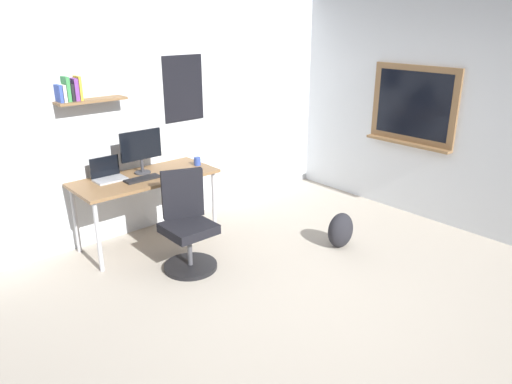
{
  "coord_description": "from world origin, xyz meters",
  "views": [
    {
      "loc": [
        -2.74,
        -2.31,
        2.33
      ],
      "look_at": [
        -0.09,
        0.71,
        0.85
      ],
      "focal_mm": 33.77,
      "sensor_mm": 36.0,
      "label": 1
    }
  ],
  "objects_px": {
    "desk": "(146,183)",
    "backpack": "(341,230)",
    "computer_mouse": "(166,173)",
    "keyboard": "(143,179)",
    "coffee_mug": "(197,161)",
    "office_chair": "(187,228)",
    "monitor_primary": "(141,149)",
    "laptop": "(108,174)"
  },
  "relations": [
    {
      "from": "office_chair",
      "to": "coffee_mug",
      "type": "relative_size",
      "value": 10.33
    },
    {
      "from": "monitor_primary",
      "to": "computer_mouse",
      "type": "height_order",
      "value": "monitor_primary"
    },
    {
      "from": "laptop",
      "to": "keyboard",
      "type": "distance_m",
      "value": 0.35
    },
    {
      "from": "office_chair",
      "to": "computer_mouse",
      "type": "bearing_deg",
      "value": 73.94
    },
    {
      "from": "computer_mouse",
      "to": "backpack",
      "type": "xyz_separation_m",
      "value": [
        1.25,
        -1.37,
        -0.58
      ]
    },
    {
      "from": "monitor_primary",
      "to": "computer_mouse",
      "type": "bearing_deg",
      "value": -48.38
    },
    {
      "from": "laptop",
      "to": "coffee_mug",
      "type": "relative_size",
      "value": 3.37
    },
    {
      "from": "monitor_primary",
      "to": "computer_mouse",
      "type": "distance_m",
      "value": 0.36
    },
    {
      "from": "desk",
      "to": "coffee_mug",
      "type": "relative_size",
      "value": 16.08
    },
    {
      "from": "desk",
      "to": "laptop",
      "type": "distance_m",
      "value": 0.39
    },
    {
      "from": "keyboard",
      "to": "backpack",
      "type": "relative_size",
      "value": 0.96
    },
    {
      "from": "monitor_primary",
      "to": "backpack",
      "type": "height_order",
      "value": "monitor_primary"
    },
    {
      "from": "office_chair",
      "to": "coffee_mug",
      "type": "height_order",
      "value": "office_chair"
    },
    {
      "from": "office_chair",
      "to": "backpack",
      "type": "relative_size",
      "value": 2.47
    },
    {
      "from": "office_chair",
      "to": "laptop",
      "type": "bearing_deg",
      "value": 111.7
    },
    {
      "from": "monitor_primary",
      "to": "keyboard",
      "type": "relative_size",
      "value": 1.25
    },
    {
      "from": "laptop",
      "to": "keyboard",
      "type": "relative_size",
      "value": 0.84
    },
    {
      "from": "laptop",
      "to": "monitor_primary",
      "type": "relative_size",
      "value": 0.67
    },
    {
      "from": "desk",
      "to": "backpack",
      "type": "xyz_separation_m",
      "value": [
        1.46,
        -1.46,
        -0.49
      ]
    },
    {
      "from": "computer_mouse",
      "to": "coffee_mug",
      "type": "relative_size",
      "value": 1.13
    },
    {
      "from": "office_chair",
      "to": "monitor_primary",
      "type": "distance_m",
      "value": 1.04
    },
    {
      "from": "desk",
      "to": "keyboard",
      "type": "height_order",
      "value": "keyboard"
    },
    {
      "from": "laptop",
      "to": "computer_mouse",
      "type": "height_order",
      "value": "laptop"
    },
    {
      "from": "office_chair",
      "to": "keyboard",
      "type": "bearing_deg",
      "value": 98.23
    },
    {
      "from": "computer_mouse",
      "to": "backpack",
      "type": "distance_m",
      "value": 1.95
    },
    {
      "from": "desk",
      "to": "monitor_primary",
      "type": "distance_m",
      "value": 0.36
    },
    {
      "from": "monitor_primary",
      "to": "backpack",
      "type": "xyz_separation_m",
      "value": [
        1.42,
        -1.56,
        -0.83
      ]
    },
    {
      "from": "laptop",
      "to": "backpack",
      "type": "height_order",
      "value": "laptop"
    },
    {
      "from": "keyboard",
      "to": "coffee_mug",
      "type": "relative_size",
      "value": 4.02
    },
    {
      "from": "keyboard",
      "to": "computer_mouse",
      "type": "distance_m",
      "value": 0.28
    },
    {
      "from": "desk",
      "to": "keyboard",
      "type": "xyz_separation_m",
      "value": [
        -0.07,
        -0.08,
        0.08
      ]
    },
    {
      "from": "laptop",
      "to": "coffee_mug",
      "type": "xyz_separation_m",
      "value": [
        0.97,
        -0.19,
        -0.01
      ]
    },
    {
      "from": "office_chair",
      "to": "keyboard",
      "type": "relative_size",
      "value": 2.57
    },
    {
      "from": "keyboard",
      "to": "coffee_mug",
      "type": "height_order",
      "value": "coffee_mug"
    },
    {
      "from": "keyboard",
      "to": "backpack",
      "type": "distance_m",
      "value": 2.13
    },
    {
      "from": "office_chair",
      "to": "laptop",
      "type": "relative_size",
      "value": 3.06
    },
    {
      "from": "office_chair",
      "to": "monitor_primary",
      "type": "relative_size",
      "value": 2.05
    },
    {
      "from": "desk",
      "to": "office_chair",
      "type": "xyz_separation_m",
      "value": [
        0.02,
        -0.73,
        -0.27
      ]
    },
    {
      "from": "coffee_mug",
      "to": "backpack",
      "type": "distance_m",
      "value": 1.75
    },
    {
      "from": "office_chair",
      "to": "computer_mouse",
      "type": "relative_size",
      "value": 9.13
    },
    {
      "from": "laptop",
      "to": "backpack",
      "type": "relative_size",
      "value": 0.8
    },
    {
      "from": "desk",
      "to": "computer_mouse",
      "type": "relative_size",
      "value": 14.22
    }
  ]
}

